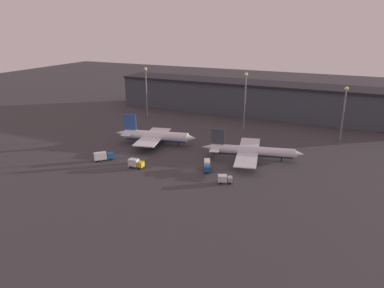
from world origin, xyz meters
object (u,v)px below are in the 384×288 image
at_px(airplane_0, 155,136).
at_px(airplane_1, 251,151).
at_px(service_vehicle_1, 207,165).
at_px(service_vehicle_3, 103,156).
at_px(service_vehicle_2, 224,179).
at_px(service_vehicle_0, 136,163).

distance_m(airplane_0, airplane_1, 44.48).
bearing_deg(service_vehicle_1, service_vehicle_3, -102.19).
bearing_deg(airplane_0, service_vehicle_2, -44.84).
relative_size(service_vehicle_0, service_vehicle_2, 1.09).
bearing_deg(airplane_1, service_vehicle_2, -105.68).
distance_m(service_vehicle_2, service_vehicle_3, 51.46).
relative_size(service_vehicle_0, service_vehicle_1, 0.73).
bearing_deg(service_vehicle_3, service_vehicle_2, -48.32).
xyz_separation_m(service_vehicle_1, service_vehicle_2, (10.04, -8.67, -0.27)).
height_order(airplane_1, service_vehicle_3, airplane_1).
bearing_deg(service_vehicle_3, service_vehicle_1, -36.56).
xyz_separation_m(airplane_0, service_vehicle_0, (7.49, -27.84, -1.94)).
relative_size(airplane_0, service_vehicle_2, 6.93).
xyz_separation_m(airplane_1, service_vehicle_0, (-36.99, -27.56, -1.43)).
bearing_deg(service_vehicle_2, airplane_0, 125.37).
bearing_deg(service_vehicle_0, service_vehicle_2, -2.25).
bearing_deg(service_vehicle_1, airplane_0, -142.91).
relative_size(service_vehicle_2, service_vehicle_3, 0.77).
height_order(airplane_1, service_vehicle_0, airplane_1).
height_order(airplane_0, service_vehicle_1, airplane_0).
height_order(service_vehicle_2, service_vehicle_3, service_vehicle_3).
xyz_separation_m(airplane_0, service_vehicle_3, (-8.44, -26.88, -1.82)).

